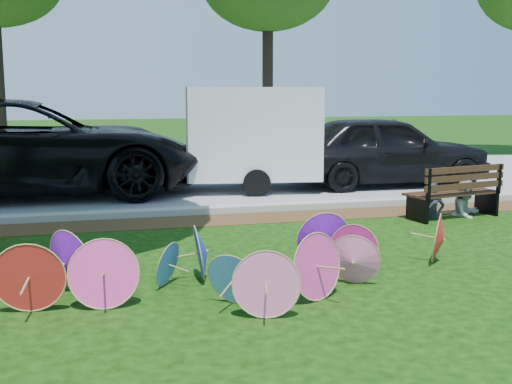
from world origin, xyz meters
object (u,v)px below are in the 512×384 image
parasol_pile (196,262)px  black_van (29,148)px  dark_pickup (384,150)px  cargo_trailer (253,133)px  person_left (433,183)px  park_bench (452,191)px  person_right (468,180)px

parasol_pile → black_van: (-2.50, 7.62, 0.69)m
parasol_pile → dark_pickup: 9.16m
cargo_trailer → person_left: size_ratio=2.30×
parasol_pile → dark_pickup: size_ratio=1.30×
park_bench → person_left: size_ratio=1.43×
black_van → person_right: black_van is taller
black_van → person_right: size_ratio=5.71×
black_van → person_right: bearing=-119.5°
dark_pickup → cargo_trailer: bearing=90.2°
parasol_pile → park_bench: park_bench is taller
parasol_pile → cargo_trailer: size_ratio=2.23×
dark_pickup → person_left: bearing=169.2°
black_van → person_left: black_van is taller
parasol_pile → person_right: person_right is taller
dark_pickup → person_right: dark_pickup is taller
person_right → black_van: bearing=132.6°
person_right → person_left: bearing=160.8°
dark_pickup → park_bench: bearing=174.3°
cargo_trailer → parasol_pile: bearing=-100.5°
parasol_pile → cargo_trailer: 7.69m
black_van → person_right: 9.14m
parasol_pile → dark_pickup: bearing=51.7°
person_left → person_right: size_ratio=0.97×
person_left → person_right: person_right is taller
cargo_trailer → park_bench: (2.77, -3.99, -0.85)m
person_left → parasol_pile: bearing=-139.4°
parasol_pile → dark_pickup: dark_pickup is taller
dark_pickup → person_right: bearing=179.4°
park_bench → black_van: bearing=138.5°
parasol_pile → person_left: person_left is taller
cargo_trailer → person_right: size_ratio=2.23×
person_left → cargo_trailer: bearing=127.9°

